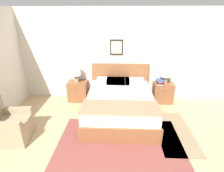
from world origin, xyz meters
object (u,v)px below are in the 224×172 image
Objects in this scene: bed at (120,104)px; table_lamp_near_window at (76,72)px; nightstand_near_window at (78,91)px; table_lamp_by_door at (166,73)px; armchair at (9,127)px; nightstand_by_door at (163,93)px.

table_lamp_near_window is at bearing 147.40° from bed.
nightstand_near_window is 1.33× the size of table_lamp_by_door.
bed is 2.37× the size of armchair.
table_lamp_near_window is at bearing 146.08° from armchair.
table_lamp_near_window is 1.00× the size of table_lamp_by_door.
table_lamp_near_window is 2.53m from table_lamp_by_door.
table_lamp_near_window is at bearing 180.00° from table_lamp_by_door.
table_lamp_near_window and table_lamp_by_door have the same top height.
armchair is at bearing -152.27° from table_lamp_by_door.
bed is at bearing 108.67° from armchair.
table_lamp_near_window reaches higher than nightstand_near_window.
nightstand_near_window is 2.49m from nightstand_by_door.
armchair is at bearing -155.25° from bed.
nightstand_by_door is at bearing 0.00° from nightstand_near_window.
bed reaches higher than table_lamp_by_door.
nightstand_by_door is 1.33× the size of table_lamp_near_window.
table_lamp_by_door is at bearing 32.62° from bed.
bed is at bearing -32.60° from table_lamp_near_window.
table_lamp_by_door is at bearing 111.65° from armchair.
armchair is 3.94m from nightstand_by_door.
table_lamp_near_window is (0.97, 1.84, 0.57)m from armchair.
table_lamp_by_door is (1.26, 0.81, 0.56)m from bed.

